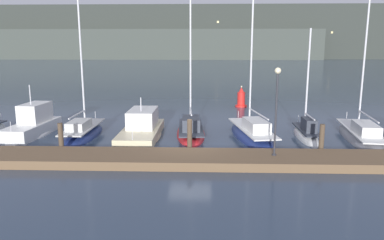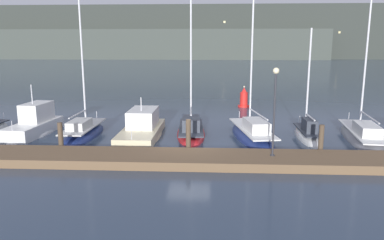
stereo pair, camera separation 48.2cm
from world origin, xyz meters
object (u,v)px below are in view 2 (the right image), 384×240
Objects in this scene: dock_lamppost at (275,99)px; motorboat_berth_2 at (35,129)px; sailboat_berth_6 at (252,136)px; channel_buoy at (244,99)px; sailboat_berth_3 at (84,134)px; sailboat_berth_8 at (362,138)px; sailboat_berth_7 at (307,136)px; motorboat_berth_4 at (142,132)px; sailboat_berth_5 at (191,132)px.

motorboat_berth_2 is at bearing 159.60° from dock_lamppost.
channel_buoy is (0.46, 12.68, 0.64)m from sailboat_berth_6.
sailboat_berth_8 is at bearing -0.16° from sailboat_berth_3.
sailboat_berth_3 is 2.16× the size of dock_lamppost.
sailboat_berth_7 is (14.89, 0.08, 0.02)m from sailboat_berth_3.
channel_buoy is at bearing 38.62° from motorboat_berth_2.
sailboat_berth_6 reaches higher than motorboat_berth_2.
sailboat_berth_6 is at bearing -1.61° from motorboat_berth_2.
motorboat_berth_2 is 0.80× the size of motorboat_berth_4.
dock_lamppost is at bearing -53.58° from sailboat_berth_5.
sailboat_berth_5 reaches higher than sailboat_berth_7.
motorboat_berth_4 is (7.52, -0.19, -0.07)m from motorboat_berth_2.
sailboat_berth_3 reaches higher than motorboat_berth_2.
sailboat_berth_6 is at bearing -92.07° from channel_buoy.
dock_lamppost reaches higher than motorboat_berth_2.
motorboat_berth_2 is 16.70m from dock_lamppost.
sailboat_berth_5 is at bearing 174.10° from sailboat_berth_7.
sailboat_berth_6 is at bearing 179.91° from sailboat_berth_8.
sailboat_berth_5 is 1.03× the size of sailboat_berth_8.
sailboat_berth_3 is at bearing -132.99° from channel_buoy.
dock_lamppost is at bearing -119.57° from sailboat_berth_7.
sailboat_berth_6 is 5.08× the size of channel_buoy.
sailboat_berth_5 is 12.63m from channel_buoy.
sailboat_berth_5 reaches higher than sailboat_berth_3.
sailboat_berth_5 is at bearing 167.47° from sailboat_berth_6.
sailboat_berth_5 reaches higher than sailboat_berth_6.
sailboat_berth_3 is 3.96m from motorboat_berth_4.
motorboat_berth_2 is 3.60m from sailboat_berth_3.
motorboat_berth_4 reaches higher than channel_buoy.
motorboat_berth_4 is at bearing 2.66° from sailboat_berth_3.
sailboat_berth_3 is at bearing 179.84° from sailboat_berth_8.
sailboat_berth_6 reaches higher than channel_buoy.
sailboat_berth_3 is 0.94× the size of sailboat_berth_8.
sailboat_berth_8 is at bearing -0.09° from sailboat_berth_6.
dock_lamppost is at bearing -24.34° from sailboat_berth_3.
motorboat_berth_4 is at bearing 178.26° from sailboat_berth_6.
motorboat_berth_4 is 0.69× the size of sailboat_berth_8.
sailboat_berth_7 is at bearing -0.93° from motorboat_berth_2.
dock_lamppost is at bearing -89.88° from channel_buoy.
motorboat_berth_2 is at bearing -141.38° from channel_buoy.
sailboat_berth_3 reaches higher than sailboat_berth_7.
sailboat_berth_6 is at bearing 95.33° from dock_lamppost.
motorboat_berth_4 is at bearing -122.16° from channel_buoy.
sailboat_berth_7 is 12.95m from channel_buoy.
motorboat_berth_4 is 14.45m from sailboat_berth_8.
sailboat_berth_5 is at bearing 6.85° from sailboat_berth_3.
motorboat_berth_4 is 0.69× the size of sailboat_berth_6.
sailboat_berth_6 is 1.36× the size of sailboat_berth_7.
channel_buoy is at bearing 87.93° from sailboat_berth_6.
channel_buoy is (15.35, 12.26, 0.41)m from motorboat_berth_2.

